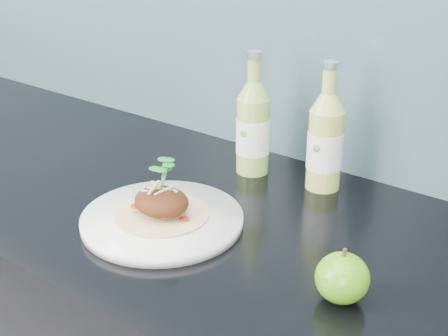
{
  "coord_description": "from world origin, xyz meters",
  "views": [
    {
      "loc": [
        0.52,
        0.97,
        1.4
      ],
      "look_at": [
        -0.02,
        1.68,
        1.0
      ],
      "focal_mm": 50.0,
      "sensor_mm": 36.0,
      "label": 1
    }
  ],
  "objects": [
    {
      "name": "cider_bottle_right",
      "position": [
        0.04,
        1.9,
        0.99
      ],
      "size": [
        0.06,
        0.07,
        0.23
      ],
      "rotation": [
        0.0,
        0.0,
        -0.01
      ],
      "color": "#B2C853",
      "rests_on": "kitchen_counter"
    },
    {
      "name": "green_apple",
      "position": [
        0.23,
        1.61,
        0.93
      ],
      "size": [
        0.09,
        0.09,
        0.08
      ],
      "rotation": [
        0.0,
        0.0,
        0.31
      ],
      "color": "#4B860E",
      "rests_on": "kitchen_counter"
    },
    {
      "name": "dinner_plate",
      "position": [
        -0.1,
        1.62,
        0.91
      ],
      "size": [
        0.28,
        0.28,
        0.02
      ],
      "color": "white",
      "rests_on": "kitchen_counter"
    },
    {
      "name": "cider_bottle_left",
      "position": [
        -0.1,
        1.88,
        0.99
      ],
      "size": [
        0.07,
        0.07,
        0.23
      ],
      "rotation": [
        0.0,
        0.0,
        -0.06
      ],
      "color": "#94B84C",
      "rests_on": "kitchen_counter"
    },
    {
      "name": "pork_taco",
      "position": [
        -0.1,
        1.62,
        0.94
      ],
      "size": [
        0.15,
        0.15,
        0.1
      ],
      "color": "tan",
      "rests_on": "dinner_plate"
    }
  ]
}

